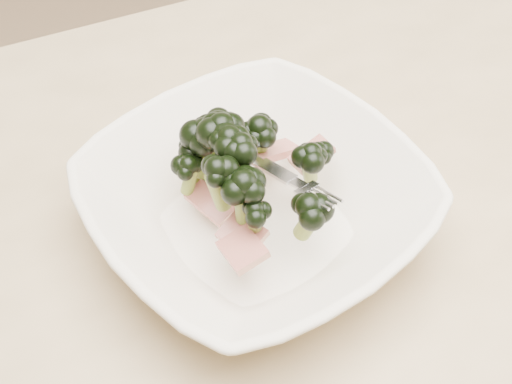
{
  "coord_description": "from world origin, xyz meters",
  "views": [
    {
      "loc": [
        -0.26,
        -0.32,
        1.25
      ],
      "look_at": [
        -0.09,
        0.04,
        0.8
      ],
      "focal_mm": 50.0,
      "sensor_mm": 36.0,
      "label": 1
    }
  ],
  "objects": [
    {
      "name": "dining_table",
      "position": [
        0.0,
        0.0,
        0.65
      ],
      "size": [
        1.2,
        0.8,
        0.75
      ],
      "color": "tan",
      "rests_on": "ground"
    },
    {
      "name": "broccoli_dish",
      "position": [
        -0.1,
        0.04,
        0.79
      ],
      "size": [
        0.34,
        0.34,
        0.11
      ],
      "color": "beige",
      "rests_on": "dining_table"
    }
  ]
}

